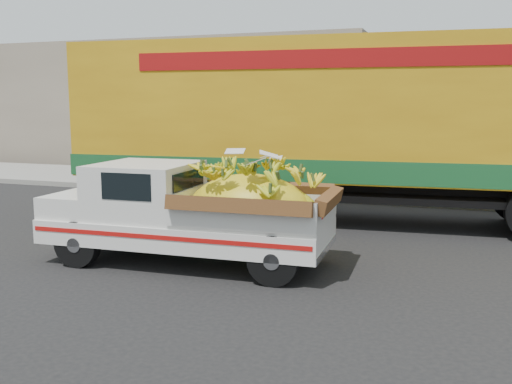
% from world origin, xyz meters
% --- Properties ---
extents(ground, '(100.00, 100.00, 0.00)m').
position_xyz_m(ground, '(0.00, 0.00, 0.00)').
color(ground, black).
rests_on(ground, ground).
extents(curb, '(60.00, 0.25, 0.15)m').
position_xyz_m(curb, '(0.00, 7.18, 0.07)').
color(curb, gray).
rests_on(curb, ground).
extents(sidewalk, '(60.00, 4.00, 0.14)m').
position_xyz_m(sidewalk, '(0.00, 9.28, 0.07)').
color(sidewalk, gray).
rests_on(sidewalk, ground).
extents(building_left, '(18.00, 6.00, 5.00)m').
position_xyz_m(building_left, '(-8.00, 15.18, 2.50)').
color(building_left, gray).
rests_on(building_left, ground).
extents(pickup_truck, '(4.54, 1.80, 1.57)m').
position_xyz_m(pickup_truck, '(0.51, 0.66, 0.85)').
color(pickup_truck, black).
rests_on(pickup_truck, ground).
extents(semi_trailer, '(12.04, 3.41, 3.80)m').
position_xyz_m(semi_trailer, '(2.03, 4.73, 2.12)').
color(semi_trailer, black).
rests_on(semi_trailer, ground).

